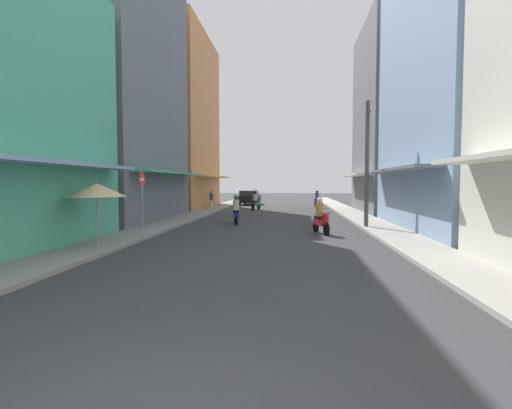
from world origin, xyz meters
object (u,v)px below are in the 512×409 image
Objects in this scene: parked_car at (249,197)px; pedestrian_crossing at (211,199)px; utility_pole at (367,164)px; street_sign_no_entry at (142,196)px; motorbike_red at (321,218)px; motorbike_green at (256,201)px; vendor_umbrella at (97,190)px; motorbike_blue at (236,211)px; motorbike_black at (318,200)px; motorbike_orange at (256,196)px.

parked_car is 2.67× the size of pedestrian_crossing.
parked_car is 7.12m from pedestrian_crossing.
utility_pole is 2.31× the size of street_sign_no_entry.
parked_car is (-5.67, 22.70, 0.04)m from motorbike_red.
motorbike_green is at bearing -79.85° from parked_car.
vendor_umbrella is (-3.51, -19.13, 1.27)m from motorbike_green.
utility_pole is (6.57, -1.51, 2.43)m from motorbike_blue.
street_sign_no_entry is (-2.78, -6.01, 1.01)m from motorbike_blue.
pedestrian_crossing is at bearing 127.20° from utility_pole.
vendor_umbrella is 12.12m from utility_pole.
pedestrian_crossing is at bearing -165.67° from motorbike_black.
street_sign_no_entry is at bearing 72.30° from vendor_umbrella.
motorbike_red is at bearing -78.68° from motorbike_orange.
utility_pole reaches higher than motorbike_black.
pedestrian_crossing reaches higher than motorbike_orange.
parked_car is (-1.45, 8.10, 0.04)m from motorbike_green.
motorbike_green is at bearing -143.91° from motorbike_black.
pedestrian_crossing is 0.60× the size of street_sign_no_entry.
vendor_umbrella reaches higher than pedestrian_crossing.
motorbike_green is 17.22m from street_sign_no_entry.
motorbike_orange and motorbike_blue have the same top height.
pedestrian_crossing is 18.49m from street_sign_no_entry.
street_sign_no_entry is (0.69, 2.17, -0.26)m from vendor_umbrella.
utility_pole is (2.32, 2.14, 2.43)m from motorbike_red.
motorbike_black is at bearing 14.33° from pedestrian_crossing.
parked_car is at bearing 100.15° from motorbike_green.
motorbike_blue is (1.16, -23.36, 0.00)m from motorbike_orange.
parked_car is at bearing 68.77° from pedestrian_crossing.
motorbike_orange and motorbike_red have the same top height.
motorbike_red reaches higher than parked_car.
vendor_umbrella is (-2.32, -31.54, 1.27)m from motorbike_orange.
vendor_umbrella is at bearing -107.70° from street_sign_no_entry.
motorbike_black is 0.81× the size of vendor_umbrella.
motorbike_black is at bearing 36.09° from motorbike_green.
utility_pole is at bearing 25.70° from street_sign_no_entry.
motorbike_black is 24.62m from vendor_umbrella.
vendor_umbrella is at bearing -113.02° from motorbike_blue.
motorbike_orange is at bearing 92.83° from motorbike_blue.
motorbike_orange is 27.54m from motorbike_red.
motorbike_green is 0.41× the size of parked_car.
motorbike_red is 9.05m from vendor_umbrella.
motorbike_red is at bearing 30.39° from vendor_umbrella.
motorbike_green is 10.95m from motorbike_blue.
motorbike_red is at bearing -137.33° from utility_pole.
utility_pole is (1.28, -16.30, 2.43)m from motorbike_black.
motorbike_blue is at bearing -72.17° from pedestrian_crossing.
vendor_umbrella is (-7.73, -4.53, 1.27)m from motorbike_red.
utility_pole is (7.99, -20.55, 2.39)m from parked_car.
utility_pole is (7.73, -24.86, 2.43)m from motorbike_orange.
motorbike_red is 1.00× the size of motorbike_green.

